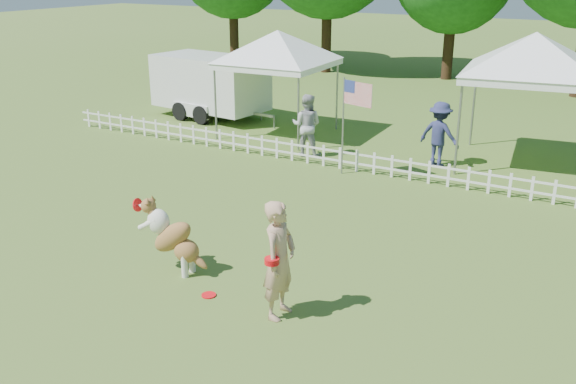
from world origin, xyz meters
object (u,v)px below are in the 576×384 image
Objects in this scene: frisbee_on_turf at (209,295)px; canopy_tent_left at (278,84)px; canopy_tent_right at (528,102)px; flag_pole at (343,127)px; cargo_trailer at (210,86)px; handler at (279,260)px; spectator_b at (439,134)px; dog at (174,237)px; spectator_a at (307,125)px.

frisbee_on_turf is 11.04m from canopy_tent_left.
flag_pole is (-3.98, -3.22, -0.48)m from canopy_tent_right.
cargo_trailer is (-7.92, 10.82, 1.11)m from frisbee_on_turf.
handler is 10.47m from canopy_tent_right.
flag_pole is at bearing 55.65° from spectator_b.
canopy_tent_left reaches higher than handler.
dog is at bearing 157.67° from frisbee_on_turf.
handler is at bearing 3.04° from frisbee_on_turf.
flag_pole is 1.98m from spectator_a.
canopy_tent_right is 1.38× the size of flag_pole.
spectator_a is at bearing -19.34° from cargo_trailer.
spectator_a is (-1.49, 7.77, 0.22)m from dog.
cargo_trailer reaches higher than dog.
frisbee_on_turf is 0.14× the size of spectator_a.
flag_pole is at bearing 83.53° from dog.
canopy_tent_left is at bearing -8.21° from cargo_trailer.
handler is at bearing -55.22° from flag_pole.
spectator_a is at bearing -43.70° from canopy_tent_left.
canopy_tent_left is at bearing 114.61° from frisbee_on_turf.
spectator_a is at bearing 22.27° from handler.
canopy_tent_left is at bearing 2.55° from spectator_b.
canopy_tent_right is (3.05, 10.38, 1.76)m from frisbee_on_turf.
dog is 10.15m from canopy_tent_left.
canopy_tent_left is at bearing 159.56° from flag_pole.
canopy_tent_right is at bearing 0.57° from canopy_tent_left.
spectator_b reaches higher than dog.
cargo_trailer reaches higher than spectator_b.
flag_pole is 1.44× the size of spectator_b.
canopy_tent_right is at bearing 62.25° from dog.
canopy_tent_right is 11.00m from cargo_trailer.
dog is at bearing -120.22° from canopy_tent_right.
canopy_tent_right is at bearing -12.76° from handler.
spectator_b reaches higher than frisbee_on_turf.
flag_pole is (3.62, -2.77, -0.35)m from canopy_tent_left.
spectator_b is (3.61, 0.96, -0.01)m from spectator_a.
spectator_a is at bearing -166.52° from canopy_tent_right.
canopy_tent_left is 7.61m from canopy_tent_right.
canopy_tent_right is 5.14m from flag_pole.
flag_pole reaches higher than handler.
spectator_b is at bearing 62.27° from flag_pole.
flag_pole is at bearing 133.54° from spectator_a.
dog is 12.44m from cargo_trailer.
frisbee_on_turf is (1.07, -0.44, -0.66)m from dog.
spectator_a is at bearing 164.29° from flag_pole.
canopy_tent_left is (-5.90, 9.85, 0.66)m from handler.
canopy_tent_left is at bearing 175.72° from canopy_tent_right.
canopy_tent_right reaches higher than cargo_trailer.
dog is at bearing 86.62° from spectator_b.
canopy_tent_left is 0.92× the size of canopy_tent_right.
dog is at bearing -74.32° from flag_pole.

